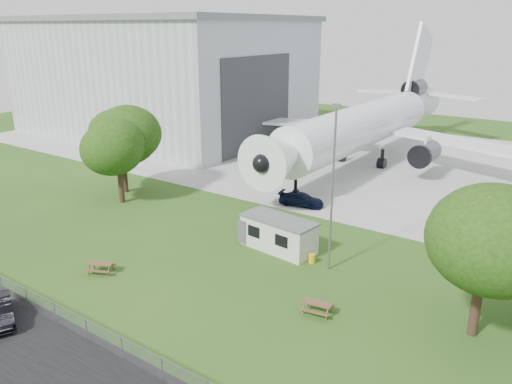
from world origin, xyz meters
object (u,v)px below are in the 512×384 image
Objects in this scene: picnic_west at (101,273)px; picnic_east at (317,313)px; airliner at (366,123)px; site_cabin at (279,234)px; hangar at (164,75)px.

picnic_east is at bearing -10.46° from picnic_west.
airliner reaches higher than site_cabin.
airliner is at bearing 101.00° from picnic_east.
hangar is 6.25× the size of site_cabin.
picnic_west is (-3.01, -39.64, -5.27)m from airliner.
hangar reaches higher than picnic_west.
picnic_west and picnic_east have the same top height.
site_cabin is at bearing -79.56° from airliner.
hangar is 60.77m from picnic_east.
site_cabin is 3.82× the size of picnic_east.
site_cabin reaches higher than picnic_west.
hangar is 23.89× the size of picnic_east.
hangar is at bearing 144.92° from site_cabin.
hangar is at bearing 103.91° from picnic_west.
site_cabin reaches higher than picnic_east.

